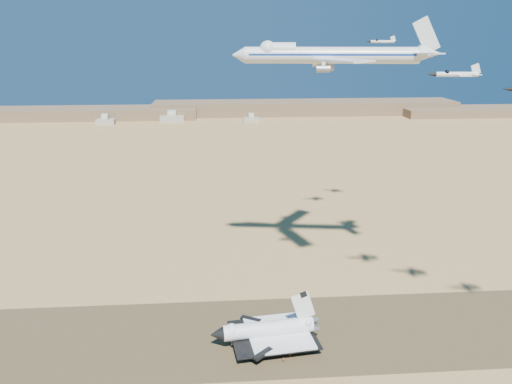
{
  "coord_description": "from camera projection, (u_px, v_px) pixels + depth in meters",
  "views": [
    {
      "loc": [
        -1.31,
        -154.65,
        101.28
      ],
      "look_at": [
        10.97,
        8.0,
        51.02
      ],
      "focal_mm": 35.0,
      "sensor_mm": 36.0,
      "label": 1
    }
  ],
  "objects": [
    {
      "name": "crew_b",
      "position": [
        290.0,
        354.0,
        165.57
      ],
      "size": [
        0.52,
        0.83,
        1.65
      ],
      "primitive_type": "imported",
      "rotation": [
        0.0,
        0.0,
        1.64
      ],
      "color": "#D5560C",
      "rests_on": "runway"
    },
    {
      "name": "chase_jet_d",
      "position": [
        355.0,
        56.0,
        235.22
      ],
      "size": [
        14.04,
        7.45,
        3.5
      ],
      "rotation": [
        0.0,
        0.0,
        0.02
      ],
      "color": "silver"
    },
    {
      "name": "ridgeline",
      "position": [
        267.0,
        110.0,
        682.24
      ],
      "size": [
        960.0,
        90.0,
        18.0
      ],
      "color": "#806547",
      "rests_on": "ground"
    },
    {
      "name": "chase_jet_e",
      "position": [
        382.0,
        41.0,
        246.64
      ],
      "size": [
        14.06,
        8.2,
        3.58
      ],
      "rotation": [
        0.0,
        0.0,
        -0.3
      ],
      "color": "silver"
    },
    {
      "name": "carrier_747",
      "position": [
        325.0,
        55.0,
        185.45
      ],
      "size": [
        76.79,
        58.72,
        19.06
      ],
      "rotation": [
        0.0,
        0.0,
        -0.14
      ],
      "color": "silver"
    },
    {
      "name": "shuttle",
      "position": [
        267.0,
        331.0,
        171.66
      ],
      "size": [
        38.23,
        26.37,
        18.78
      ],
      "rotation": [
        0.0,
        0.0,
        0.12
      ],
      "color": "white",
      "rests_on": "runway"
    },
    {
      "name": "crew_c",
      "position": [
        296.0,
        351.0,
        167.4
      ],
      "size": [
        0.88,
        1.04,
        1.59
      ],
      "primitive_type": "imported",
      "rotation": [
        0.0,
        0.0,
        2.1
      ],
      "color": "#D5560C",
      "rests_on": "runway"
    },
    {
      "name": "hangars",
      "position": [
        169.0,
        119.0,
        627.18
      ],
      "size": [
        200.5,
        29.5,
        30.0
      ],
      "color": "#B5B2A0",
      "rests_on": "ground"
    },
    {
      "name": "ground",
      "position": [
        227.0,
        336.0,
        177.29
      ],
      "size": [
        1200.0,
        1200.0,
        0.0
      ],
      "primitive_type": "plane",
      "color": "#AC8A4C",
      "rests_on": "ground"
    },
    {
      "name": "runway",
      "position": [
        227.0,
        336.0,
        177.28
      ],
      "size": [
        600.0,
        50.0,
        0.06
      ],
      "primitive_type": "cube",
      "color": "brown",
      "rests_on": "ground"
    },
    {
      "name": "chase_jet_a",
      "position": [
        456.0,
        74.0,
        148.91
      ],
      "size": [
        16.06,
        8.65,
        4.0
      ],
      "rotation": [
        0.0,
        0.0,
        -0.06
      ],
      "color": "silver"
    },
    {
      "name": "crew_a",
      "position": [
        284.0,
        360.0,
        162.63
      ],
      "size": [
        0.52,
        0.72,
        1.81
      ],
      "primitive_type": "imported",
      "rotation": [
        0.0,
        0.0,
        1.43
      ],
      "color": "#D5560C",
      "rests_on": "runway"
    }
  ]
}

